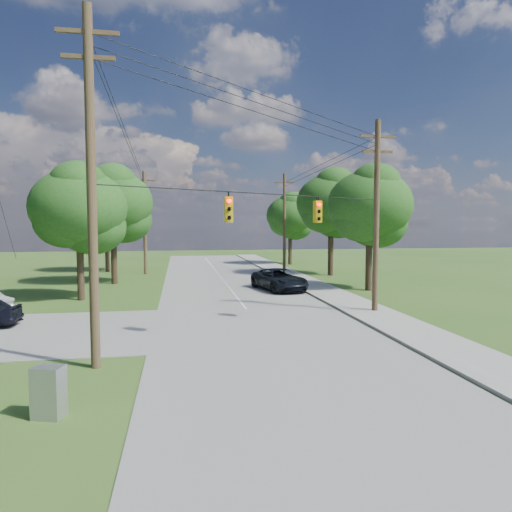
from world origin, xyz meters
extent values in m
plane|color=#2E561C|center=(0.00, 0.00, 0.00)|extent=(140.00, 140.00, 0.00)
cube|color=gray|center=(2.00, 5.00, 0.01)|extent=(10.00, 100.00, 0.03)
cube|color=#9C9B92|center=(8.70, 5.00, 0.06)|extent=(2.60, 100.00, 0.12)
cylinder|color=brown|center=(-4.60, 0.40, 6.00)|extent=(0.32, 0.32, 12.00)
cube|color=brown|center=(-4.60, 0.40, 11.10)|extent=(2.00, 0.12, 0.14)
cube|color=brown|center=(-4.60, 0.40, 10.30)|extent=(1.70, 0.12, 0.14)
cylinder|color=brown|center=(8.90, 8.00, 5.25)|extent=(0.32, 0.32, 10.50)
cube|color=brown|center=(8.90, 8.00, 9.60)|extent=(2.00, 0.12, 0.14)
cube|color=brown|center=(8.90, 8.00, 8.80)|extent=(1.70, 0.12, 0.14)
cylinder|color=brown|center=(8.90, 30.00, 5.00)|extent=(0.32, 0.32, 10.00)
cube|color=brown|center=(8.90, 30.00, 9.10)|extent=(2.00, 0.12, 0.14)
cylinder|color=brown|center=(-5.00, 30.00, 5.00)|extent=(0.32, 0.32, 10.00)
cube|color=brown|center=(-5.00, 30.00, 9.10)|extent=(2.00, 0.12, 0.14)
cylinder|color=black|center=(2.15, 4.20, 10.35)|extent=(13.52, 7.63, 1.53)
cylinder|color=black|center=(2.15, 4.20, 9.95)|extent=(13.52, 7.63, 1.53)
cylinder|color=black|center=(2.15, 4.20, 9.55)|extent=(13.52, 7.63, 1.53)
cylinder|color=black|center=(8.90, 19.00, 9.35)|extent=(0.03, 22.00, 0.53)
cylinder|color=black|center=(-4.80, 15.20, 10.10)|extent=(0.43, 29.60, 2.03)
cylinder|color=black|center=(8.90, 19.00, 8.95)|extent=(0.03, 22.00, 0.53)
cylinder|color=black|center=(-4.80, 15.20, 9.70)|extent=(0.43, 29.60, 2.03)
cylinder|color=black|center=(2.15, 4.20, 6.20)|extent=(13.52, 7.63, 0.04)
cube|color=gold|center=(0.26, 3.02, 5.48)|extent=(0.32, 0.22, 1.05)
sphere|color=#FF0C05|center=(0.26, 2.88, 5.83)|extent=(0.17, 0.17, 0.17)
cube|color=gold|center=(0.26, 3.26, 5.48)|extent=(0.32, 0.22, 1.05)
sphere|color=#FF0C05|center=(0.26, 3.40, 5.83)|extent=(0.17, 0.17, 0.17)
cube|color=gold|center=(4.85, 5.60, 5.48)|extent=(0.32, 0.22, 1.05)
sphere|color=#FF0C05|center=(4.85, 5.46, 5.83)|extent=(0.17, 0.17, 0.17)
cube|color=gold|center=(4.85, 5.84, 5.48)|extent=(0.32, 0.22, 1.05)
sphere|color=#FF0C05|center=(4.85, 5.98, 5.83)|extent=(0.17, 0.17, 0.17)
cylinder|color=#422D21|center=(-8.00, 15.00, 1.57)|extent=(0.45, 0.45, 3.15)
ellipsoid|color=#1D4715|center=(-8.00, 15.00, 5.94)|extent=(6.00, 6.00, 4.92)
cylinder|color=#422D21|center=(-7.00, 23.00, 1.75)|extent=(0.50, 0.50, 3.50)
ellipsoid|color=#1D4715|center=(-7.00, 23.00, 6.60)|extent=(6.40, 6.40, 5.25)
cylinder|color=#422D21|center=(-9.00, 33.00, 1.66)|extent=(0.48, 0.47, 3.32)
ellipsoid|color=#1D4715|center=(-9.00, 33.00, 6.27)|extent=(6.00, 6.00, 4.92)
cylinder|color=#422D21|center=(12.00, 16.00, 1.66)|extent=(0.48, 0.48, 3.32)
ellipsoid|color=#1D4715|center=(12.00, 16.00, 6.27)|extent=(6.20, 6.20, 5.08)
cylinder|color=#422D21|center=(12.50, 26.00, 1.84)|extent=(0.52, 0.52, 3.67)
ellipsoid|color=#1D4715|center=(12.50, 26.00, 6.93)|extent=(6.60, 6.60, 5.41)
cylinder|color=#422D21|center=(11.50, 38.00, 1.57)|extent=(0.45, 0.45, 3.15)
ellipsoid|color=#1D4715|center=(11.50, 38.00, 5.94)|extent=(5.80, 5.80, 4.76)
imported|color=black|center=(5.50, 17.08, 0.81)|extent=(3.78, 6.06, 1.56)
cube|color=#96999C|center=(-5.04, -3.62, 0.66)|extent=(0.84, 0.71, 1.31)
camera|label=1|loc=(-1.76, -15.52, 4.88)|focal=32.00mm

